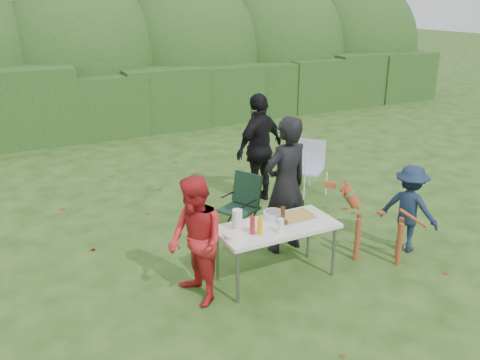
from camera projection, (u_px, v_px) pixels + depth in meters
name	position (u px, v px, depth m)	size (l,w,h in m)	color
ground	(241.00, 275.00, 6.55)	(80.00, 80.00, 0.00)	#1E4211
hedge_row	(98.00, 101.00, 12.95)	(22.00, 1.40, 1.70)	#23471C
shrub_backdrop	(83.00, 64.00, 14.03)	(20.00, 2.60, 3.20)	#3D6628
folding_table	(277.00, 229.00, 6.25)	(1.50, 0.70, 0.74)	silver
person_cook	(286.00, 185.00, 6.90)	(0.70, 0.46, 1.92)	black
person_red_jacket	(196.00, 242.00, 5.76)	(0.74, 0.58, 1.53)	red
person_black_puffy	(259.00, 149.00, 8.61)	(1.11, 0.46, 1.89)	black
child	(409.00, 209.00, 7.01)	(0.81, 0.46, 1.25)	#15243E
dog	(380.00, 224.00, 6.77)	(1.10, 0.44, 1.04)	#943F21
camping_chair	(239.00, 206.00, 7.52)	(0.57, 0.57, 0.92)	#193726
lawn_chair	(308.00, 168.00, 9.12)	(0.56, 0.56, 0.95)	#3D67CA
food_tray	(296.00, 217.00, 6.43)	(0.45, 0.30, 0.02)	#B7B7BA
focaccia_bread	(296.00, 215.00, 6.42)	(0.40, 0.26, 0.04)	#BA9443
mustard_bottle	(260.00, 227.00, 5.96)	(0.06, 0.06, 0.20)	#FFA500
ketchup_bottle	(252.00, 225.00, 5.97)	(0.06, 0.06, 0.22)	maroon
beer_bottle	(283.00, 216.00, 6.20)	(0.06, 0.06, 0.24)	#47230F
paper_towel_roll	(237.00, 220.00, 6.07)	(0.12, 0.12, 0.26)	white
cup_stack	(281.00, 226.00, 6.00)	(0.08, 0.08, 0.18)	white
pasta_bowl	(273.00, 215.00, 6.39)	(0.26, 0.26, 0.10)	silver
plate_stack	(234.00, 235.00, 5.91)	(0.24, 0.24, 0.05)	white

